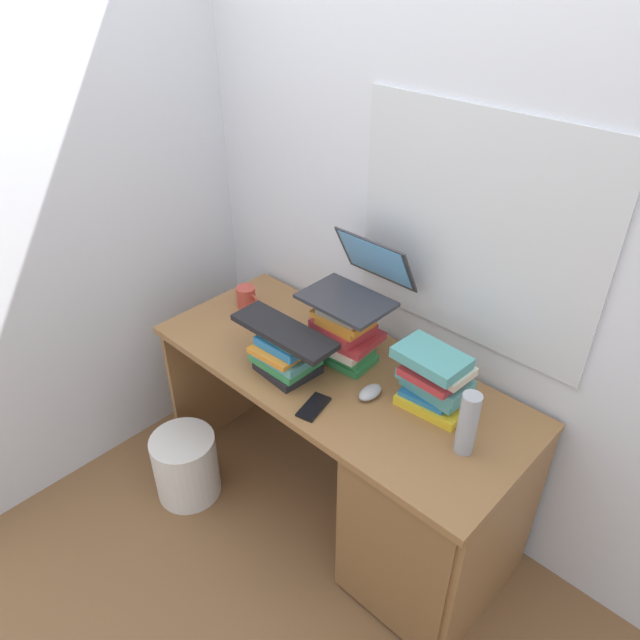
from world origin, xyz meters
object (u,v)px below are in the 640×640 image
at_px(laptop, 359,283).
at_px(book_stack_keyboard_riser, 286,354).
at_px(book_stack_side, 434,379).
at_px(water_bottle, 468,424).
at_px(mug, 246,297).
at_px(wastebasket, 186,466).
at_px(keyboard, 284,331).
at_px(book_stack_tall, 344,332).
at_px(desk, 408,489).
at_px(computer_mouse, 370,392).
at_px(cell_phone, 314,407).

bearing_deg(laptop, book_stack_keyboard_riser, -113.08).
bearing_deg(book_stack_side, water_bottle, -28.04).
xyz_separation_m(mug, wastebasket, (0.08, -0.47, -0.62)).
relative_size(book_stack_side, keyboard, 0.63).
distance_m(book_stack_tall, book_stack_side, 0.39).
xyz_separation_m(book_stack_side, mug, (-0.95, -0.02, -0.07)).
relative_size(desk, book_stack_side, 5.68).
relative_size(book_stack_side, laptop, 0.81).
relative_size(computer_mouse, water_bottle, 0.46).
relative_size(desk, laptop, 4.60).
bearing_deg(book_stack_side, laptop, 172.27).
distance_m(laptop, keyboard, 0.32).
xyz_separation_m(book_stack_keyboard_riser, book_stack_side, (0.50, 0.21, 0.04)).
distance_m(laptop, wastebasket, 1.15).
xyz_separation_m(book_stack_tall, wastebasket, (-0.48, -0.47, -0.70)).
distance_m(desk, computer_mouse, 0.40).
distance_m(book_stack_side, water_bottle, 0.22).
bearing_deg(desk, book_stack_side, 100.29).
xyz_separation_m(book_stack_keyboard_riser, mug, (-0.45, 0.19, -0.03)).
bearing_deg(book_stack_tall, book_stack_keyboard_riser, -119.24).
distance_m(book_stack_side, computer_mouse, 0.23).
height_order(mug, water_bottle, water_bottle).
height_order(book_stack_tall, wastebasket, book_stack_tall).
xyz_separation_m(book_stack_keyboard_riser, laptop, (0.11, 0.27, 0.23)).
relative_size(book_stack_keyboard_riser, keyboard, 0.54).
bearing_deg(desk, cell_phone, -148.62).
bearing_deg(mug, wastebasket, -80.51).
bearing_deg(wastebasket, desk, 23.09).
height_order(laptop, wastebasket, laptop).
bearing_deg(book_stack_side, cell_phone, -133.95).
distance_m(book_stack_side, mug, 0.95).
xyz_separation_m(desk, laptop, (-0.41, 0.16, 0.64)).
bearing_deg(wastebasket, cell_phone, 18.39).
relative_size(laptop, keyboard, 0.77).
distance_m(book_stack_keyboard_riser, cell_phone, 0.24).
xyz_separation_m(desk, computer_mouse, (-0.20, -0.00, 0.35)).
xyz_separation_m(laptop, keyboard, (-0.11, -0.27, -0.13)).
height_order(book_stack_keyboard_riser, wastebasket, book_stack_keyboard_riser).
relative_size(mug, wastebasket, 0.38).
distance_m(laptop, water_bottle, 0.64).
xyz_separation_m(book_stack_tall, computer_mouse, (0.21, -0.10, -0.11)).
relative_size(mug, water_bottle, 0.53).
height_order(cell_phone, wastebasket, cell_phone).
distance_m(book_stack_keyboard_riser, keyboard, 0.10).
bearing_deg(desk, mug, 174.79).
bearing_deg(keyboard, wastebasket, -144.73).
height_order(desk, book_stack_tall, book_stack_tall).
height_order(book_stack_tall, laptop, laptop).
height_order(book_stack_keyboard_riser, computer_mouse, book_stack_keyboard_riser).
distance_m(cell_phone, wastebasket, 0.85).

